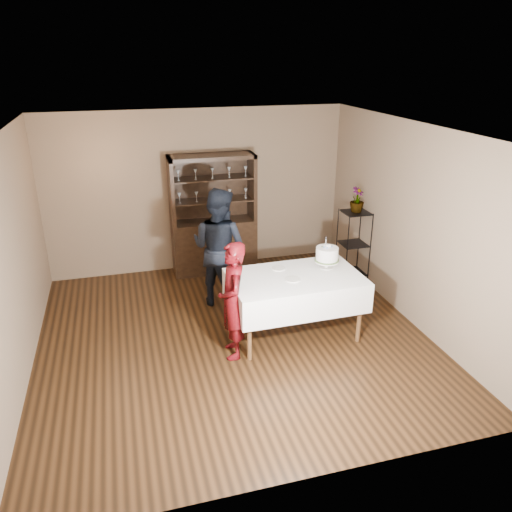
% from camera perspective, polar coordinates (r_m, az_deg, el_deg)
% --- Properties ---
extents(floor, '(5.00, 5.00, 0.00)m').
position_cam_1_polar(floor, '(6.74, -2.59, -9.21)').
color(floor, black).
rests_on(floor, ground).
extents(ceiling, '(5.00, 5.00, 0.00)m').
position_cam_1_polar(ceiling, '(5.81, -3.07, 14.12)').
color(ceiling, silver).
rests_on(ceiling, back_wall).
extents(back_wall, '(5.00, 0.02, 2.70)m').
position_cam_1_polar(back_wall, '(8.49, -6.65, 7.35)').
color(back_wall, brown).
rests_on(back_wall, floor).
extents(wall_left, '(0.02, 5.00, 2.70)m').
position_cam_1_polar(wall_left, '(6.14, -26.16, -0.83)').
color(wall_left, brown).
rests_on(wall_left, floor).
extents(wall_right, '(0.02, 5.00, 2.70)m').
position_cam_1_polar(wall_right, '(7.09, 17.31, 3.44)').
color(wall_right, brown).
rests_on(wall_right, floor).
extents(china_hutch, '(1.40, 0.48, 2.00)m').
position_cam_1_polar(china_hutch, '(8.49, -4.84, 2.58)').
color(china_hutch, black).
rests_on(china_hutch, floor).
extents(plant_etagere, '(0.42, 0.42, 1.20)m').
position_cam_1_polar(plant_etagere, '(8.19, 11.05, 1.38)').
color(plant_etagere, black).
rests_on(plant_etagere, floor).
extents(cake_table, '(1.72, 1.07, 0.85)m').
position_cam_1_polar(cake_table, '(6.52, 4.49, -3.91)').
color(cake_table, white).
rests_on(cake_table, floor).
extents(woman, '(0.40, 0.57, 1.49)m').
position_cam_1_polar(woman, '(6.04, -2.66, -5.13)').
color(woman, '#34040C').
rests_on(woman, floor).
extents(man, '(1.09, 1.07, 1.77)m').
position_cam_1_polar(man, '(7.27, -4.27, 0.98)').
color(man, black).
rests_on(man, floor).
extents(cake, '(0.35, 0.35, 0.45)m').
position_cam_1_polar(cake, '(6.66, 8.11, 0.10)').
color(cake, silver).
rests_on(cake, cake_table).
extents(plate_near, '(0.25, 0.25, 0.01)m').
position_cam_1_polar(plate_near, '(6.32, 4.19, -2.67)').
color(plate_near, silver).
rests_on(plate_near, cake_table).
extents(plate_far, '(0.22, 0.22, 0.01)m').
position_cam_1_polar(plate_far, '(6.63, 2.59, -1.42)').
color(plate_far, silver).
rests_on(plate_far, cake_table).
extents(potted_plant, '(0.31, 0.31, 0.39)m').
position_cam_1_polar(potted_plant, '(7.97, 11.48, 6.32)').
color(potted_plant, '#47632F').
rests_on(potted_plant, plant_etagere).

